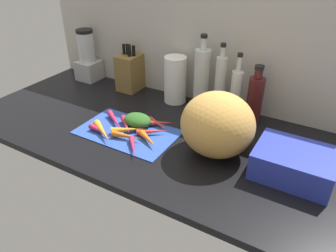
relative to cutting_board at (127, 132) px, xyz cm
name	(u,v)px	position (x,y,z in cm)	size (l,w,h in cm)	color
ground_plane	(148,130)	(5.25, 8.56, -1.90)	(170.00, 80.00, 3.00)	black
wall_back	(189,41)	(5.25, 47.06, 29.60)	(170.00, 3.00, 60.00)	#BCB7AD
cutting_board	(127,132)	(0.00, 0.00, 0.00)	(43.31, 26.73, 0.80)	#2D51B7
carrot_0	(148,139)	(13.15, -3.03, 1.83)	(2.87, 2.87, 12.22)	orange
carrot_1	(126,125)	(-1.89, 1.66, 1.91)	(3.02, 3.02, 13.97)	#B2264C
carrot_2	(102,131)	(-7.45, -7.86, 2.11)	(3.42, 3.42, 15.99)	orange
carrot_3	(100,131)	(-9.02, -7.59, 1.72)	(2.65, 2.65, 12.52)	#B2264C
carrot_4	(115,121)	(-8.60, 2.43, 1.81)	(2.82, 2.82, 17.60)	#B2264C
carrot_5	(129,129)	(1.24, -0.66, 1.80)	(2.81, 2.81, 15.10)	orange
carrot_6	(158,123)	(9.26, 10.45, 1.63)	(2.46, 2.46, 11.38)	red
carrot_7	(153,131)	(10.99, 3.47, 1.66)	(2.51, 2.51, 13.83)	red
carrot_8	(162,123)	(10.61, 12.02, 1.53)	(2.25, 2.25, 10.27)	red
carrot_9	(127,136)	(3.68, -5.33, 1.79)	(2.78, 2.78, 13.38)	orange
carrot_10	(133,147)	(10.42, -10.34, 1.61)	(2.41, 2.41, 13.18)	#B2264C
carrot_greens_pile	(138,120)	(1.23, 6.23, 3.16)	(13.03, 10.02, 5.51)	#2D6023
winter_squash	(218,125)	(39.44, 5.73, 12.36)	(28.92, 27.29, 25.53)	gold
knife_block	(130,72)	(-26.20, 39.39, 9.83)	(11.00, 14.68, 25.33)	olive
blender_appliance	(88,59)	(-56.29, 38.53, 12.38)	(12.50, 12.50, 29.69)	#B2B2B7
paper_towel_roll	(175,80)	(2.90, 38.06, 11.57)	(11.29, 11.29, 23.94)	white
bottle_0	(202,79)	(17.47, 37.99, 15.12)	(7.53, 7.53, 36.99)	silver
bottle_1	(220,85)	(27.26, 37.40, 14.37)	(5.19, 5.19, 34.50)	silver
bottle_2	(236,94)	(35.99, 35.27, 12.33)	(5.21, 5.21, 32.09)	silver
bottle_3	(255,99)	(44.52, 36.96, 11.40)	(7.14, 7.14, 27.50)	#471919
dish_rack	(294,163)	(69.08, 6.48, 4.78)	(27.28, 21.58, 10.36)	#2838AD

